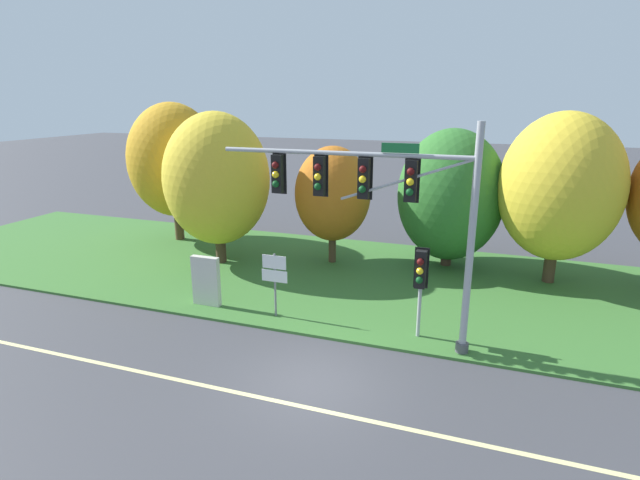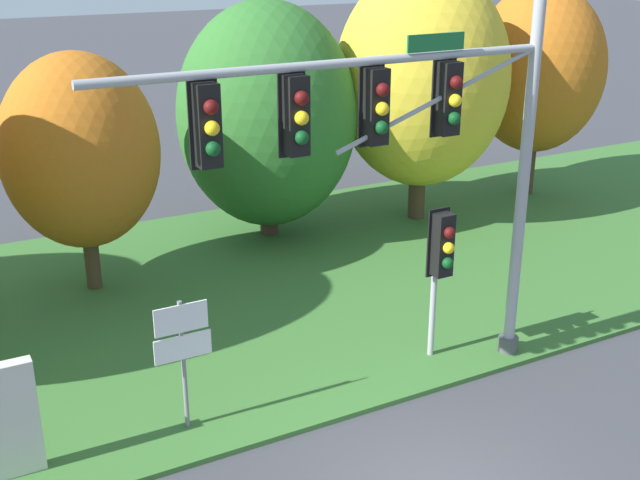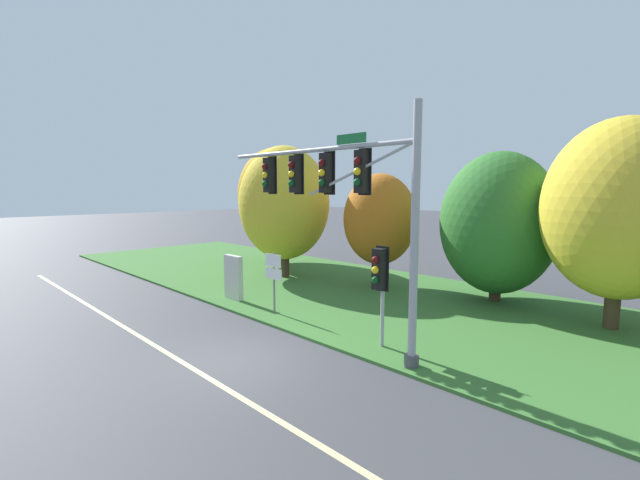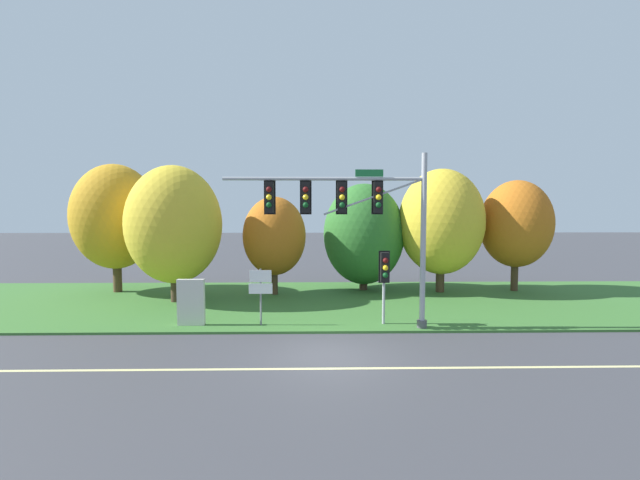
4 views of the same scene
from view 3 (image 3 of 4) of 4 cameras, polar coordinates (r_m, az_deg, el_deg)
ground_plane at (r=12.86m, az=-10.99°, el=-15.40°), size 160.00×160.00×0.00m
lane_stripe at (r=12.29m, az=-15.85°, el=-16.60°), size 36.00×0.16×0.01m
grass_verge at (r=18.45m, az=11.10°, el=-8.36°), size 48.00×11.50×0.10m
traffic_signal_mast at (r=12.97m, az=2.50°, el=6.53°), size 8.13×0.49×6.97m
pedestrian_signal_near_kerb at (r=12.75m, az=7.95°, el=-4.66°), size 0.46×0.55×3.06m
route_sign_post at (r=16.45m, az=-6.21°, el=-4.38°), size 0.97×0.08×2.33m
tree_nearest_road at (r=28.00m, az=-6.00°, el=5.97°), size 4.81×4.81×7.37m
tree_left_of_mast at (r=22.98m, az=-4.78°, el=4.91°), size 4.84×4.84×7.03m
tree_behind_signpost at (r=20.88m, az=7.97°, el=2.74°), size 3.52×3.52×5.49m
tree_mid_verge at (r=19.44m, az=22.68°, el=2.08°), size 4.77×4.77×6.30m
tree_tall_centre at (r=17.37m, az=35.12°, el=3.35°), size 4.84×4.84×7.10m
info_kiosk at (r=18.89m, az=-11.46°, el=-4.92°), size 1.10×0.24×1.90m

